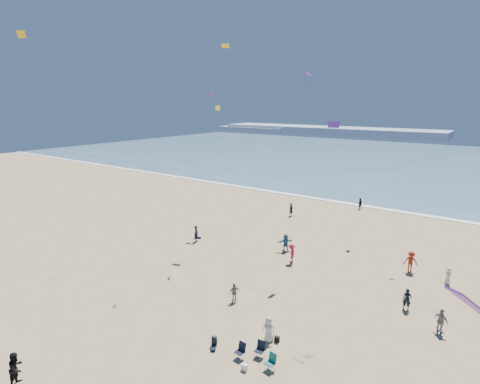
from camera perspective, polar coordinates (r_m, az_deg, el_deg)
The scene contains 10 objects.
ocean at distance 106.57m, azimuth 27.38°, elevation 3.86°, with size 220.00×100.00×0.06m, color #476B84.
surf_line at distance 58.37m, azimuth 19.91°, elevation -2.27°, with size 220.00×1.20×0.08m, color white.
headland_far at distance 194.82m, azimuth 13.11°, elevation 9.17°, with size 110.00×20.00×3.20m, color #7A8EA8.
headland_near at distance 209.19m, azimuth 2.27°, elevation 9.61°, with size 40.00×14.00×2.00m, color #7A8EA8.
standing_flyers at distance 30.59m, azimuth 9.56°, elevation -14.33°, with size 32.45×46.54×1.92m.
seated_group at distance 24.55m, azimuth -4.97°, elevation -23.20°, with size 23.75×23.98×0.84m.
chair_cluster at distance 24.23m, azimuth 2.48°, elevation -23.49°, with size 2.67×1.45×1.00m.
white_tote at distance 23.81m, azimuth 0.66°, elevation -25.15°, with size 0.35×0.20×0.40m, color white.
black_backpack at distance 26.05m, azimuth 5.65°, elevation -21.42°, with size 0.30×0.22×0.38m, color black.
kites_aloft at distance 22.94m, azimuth 23.45°, elevation 12.71°, with size 43.46×40.06×25.83m.
Camera 1 is at (14.49, -9.51, 15.06)m, focal length 28.00 mm.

